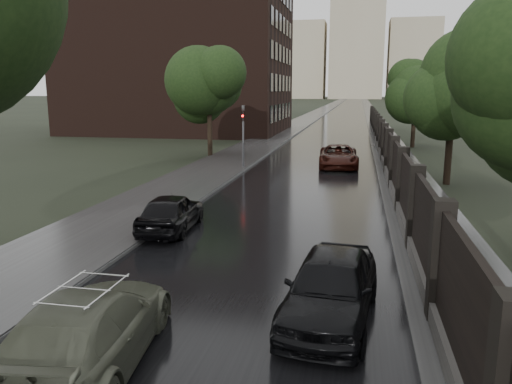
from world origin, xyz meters
name	(u,v)px	position (x,y,z in m)	size (l,w,h in m)	color
road	(352,103)	(0.00, 190.00, 0.01)	(8.00, 420.00, 0.02)	black
sidewalk_left	(336,103)	(-6.00, 190.00, 0.08)	(4.00, 420.00, 0.16)	#2D2D2D
verge_right	(367,103)	(5.50, 190.00, 0.04)	(3.00, 420.00, 0.08)	#2D2D2D
fence_right	(383,144)	(4.60, 32.01, 1.01)	(0.45, 75.72, 2.70)	#383533
tree_left_far	(209,86)	(-8.00, 30.00, 5.24)	(4.25, 4.25, 7.39)	black
tree_right_b	(454,90)	(7.50, 22.00, 4.95)	(4.08, 4.08, 7.01)	black
tree_right_c	(416,90)	(7.50, 40.00, 4.95)	(4.08, 4.08, 7.01)	black
traffic_light	(243,131)	(-4.30, 24.99, 2.40)	(0.16, 0.32, 4.00)	#59595E
brick_building	(181,46)	(-18.00, 52.00, 10.00)	(24.00, 18.00, 20.00)	black
stalinist_tower	(357,31)	(0.00, 300.00, 38.38)	(92.00, 30.00, 159.00)	tan
volga_sedan	(87,330)	(-1.80, 1.78, 0.73)	(2.06, 5.06, 1.47)	#505443
hatchback_left	(171,212)	(-3.60, 10.56, 0.68)	(1.62, 4.02, 1.37)	black
car_right_near	(331,287)	(2.34, 4.59, 0.76)	(1.80, 4.48, 1.53)	black
car_right_far	(338,156)	(1.60, 26.79, 0.73)	(2.42, 5.26, 1.46)	black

